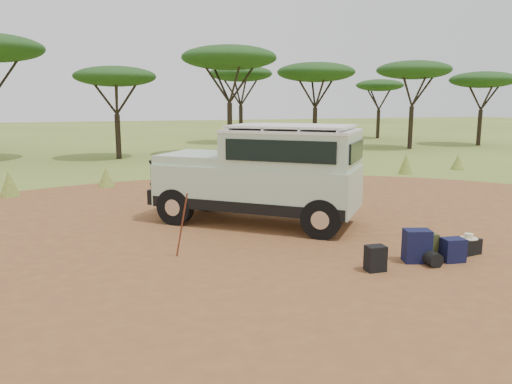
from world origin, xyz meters
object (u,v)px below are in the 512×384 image
object	(u,v)px
walking_staff	(182,225)
duffel_navy	(453,250)
backpack_olive	(427,246)
backpack_navy	(417,246)
safari_vehicle	(264,176)
hard_case	(468,246)
backpack_black	(375,259)

from	to	relation	value
walking_staff	duffel_navy	world-z (taller)	walking_staff
backpack_olive	duffel_navy	distance (m)	0.47
backpack_navy	backpack_olive	world-z (taller)	backpack_navy
safari_vehicle	hard_case	distance (m)	4.88
walking_staff	hard_case	distance (m)	5.70
safari_vehicle	backpack_navy	distance (m)	4.25
safari_vehicle	hard_case	xyz separation A→B (m)	(3.02, -3.69, -1.03)
backpack_navy	walking_staff	bearing A→B (deg)	175.16
backpack_olive	duffel_navy	bearing A→B (deg)	-41.32
walking_staff	duffel_navy	distance (m)	5.20
safari_vehicle	walking_staff	xyz separation A→B (m)	(-2.43, -2.09, -0.54)
walking_staff	backpack_navy	xyz separation A→B (m)	(4.15, -1.70, -0.33)
walking_staff	hard_case	xyz separation A→B (m)	(5.45, -1.60, -0.49)
backpack_black	duffel_navy	world-z (taller)	backpack_black
backpack_black	hard_case	world-z (taller)	backpack_black
hard_case	safari_vehicle	bearing A→B (deg)	120.58
walking_staff	backpack_black	distance (m)	3.68
walking_staff	backpack_olive	bearing A→B (deg)	-58.66
backpack_black	backpack_navy	world-z (taller)	backpack_navy
walking_staff	backpack_navy	bearing A→B (deg)	-61.51
backpack_navy	backpack_olive	xyz separation A→B (m)	(0.33, 0.12, -0.07)
backpack_olive	hard_case	distance (m)	0.97
safari_vehicle	backpack_navy	xyz separation A→B (m)	(1.72, -3.79, -0.87)
backpack_olive	hard_case	bearing A→B (deg)	1.07
backpack_black	duffel_navy	xyz separation A→B (m)	(1.69, -0.00, -0.01)
walking_staff	hard_case	size ratio (longest dim) A/B	2.96
safari_vehicle	backpack_navy	size ratio (longest dim) A/B	8.11
backpack_navy	hard_case	distance (m)	1.31
backpack_olive	hard_case	xyz separation A→B (m)	(0.97, -0.02, -0.09)
safari_vehicle	backpack_black	size ratio (longest dim) A/B	10.86
safari_vehicle	backpack_olive	xyz separation A→B (m)	(2.05, -3.67, -0.94)
safari_vehicle	duffel_navy	distance (m)	4.75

